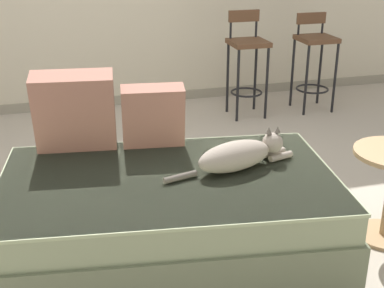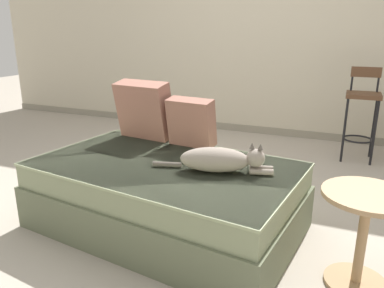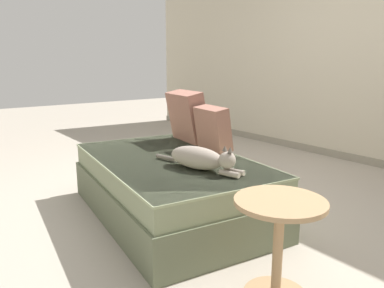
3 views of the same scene
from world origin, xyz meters
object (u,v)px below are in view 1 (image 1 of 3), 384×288
Objects in this scene: bar_stool_near_window at (247,56)px; throw_pillow_corner at (75,111)px; cat at (240,155)px; throw_pillow_middle at (153,116)px; bar_stool_by_doorway at (314,54)px; couch at (169,215)px.

throw_pillow_corner is at bearing -136.10° from bar_stool_near_window.
throw_pillow_corner is at bearing 149.12° from cat.
throw_pillow_middle is 0.39× the size of bar_stool_near_window.
bar_stool_by_doorway is at bearing -0.08° from bar_stool_near_window.
couch is at bearing -120.60° from bar_stool_near_window.
throw_pillow_corner is (-0.41, 0.47, 0.45)m from couch.
throw_pillow_corner is 2.72m from bar_stool_by_doorway.
cat is at bearing 0.06° from couch.
throw_pillow_middle reaches higher than couch.
throw_pillow_corner reaches higher than throw_pillow_middle.
throw_pillow_middle is at bearing -126.39° from bar_stool_near_window.
throw_pillow_corner reaches higher than couch.
bar_stool_by_doorway is at bearing 53.79° from cat.
bar_stool_by_doorway is (0.65, -0.00, -0.02)m from bar_stool_near_window.
bar_stool_near_window is at bearing 59.40° from couch.
cat is at bearing -112.00° from bar_stool_near_window.
bar_stool_near_window is 0.65m from bar_stool_by_doorway.
cat is (0.78, -0.47, -0.15)m from throw_pillow_corner.
bar_stool_by_doorway is (2.24, 1.53, -0.15)m from throw_pillow_corner.
bar_stool_near_window reaches higher than throw_pillow_middle.
bar_stool_near_window reaches higher than bar_stool_by_doorway.
bar_stool_near_window is (1.18, 2.00, 0.31)m from couch.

